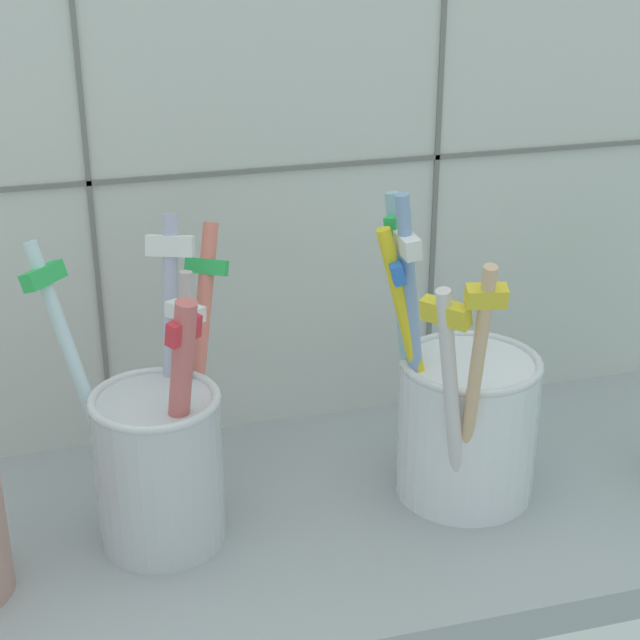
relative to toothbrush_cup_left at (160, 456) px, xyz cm
name	(u,v)px	position (x,y,z in cm)	size (l,w,h in cm)	color
counter_slab	(319,526)	(8.76, -0.02, -6.14)	(64.00, 22.00, 2.00)	#9EA3A8
tile_wall_back	(265,111)	(8.76, 11.97, 15.36)	(64.00, 2.20, 45.00)	silver
toothbrush_cup_left	(160,456)	(0.00, 0.00, 0.00)	(11.19, 10.16, 17.14)	silver
toothbrush_cup_right	(465,420)	(17.35, -0.32, -0.22)	(9.79, 10.27, 18.57)	white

